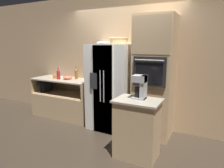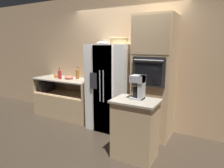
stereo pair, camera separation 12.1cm
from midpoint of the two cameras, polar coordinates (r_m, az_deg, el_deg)
ground_plane at (r=4.32m, az=2.03°, el=-12.49°), size 20.00×20.00×0.00m
wall_back at (r=4.33m, az=4.70°, el=6.78°), size 12.00×0.06×2.80m
counter_left at (r=5.04m, az=-12.59°, el=-5.10°), size 1.54×0.64×0.93m
refrigerator at (r=4.12m, az=0.65°, el=-0.89°), size 0.87×0.75×1.74m
wall_oven at (r=3.78m, az=12.83°, el=1.69°), size 0.70×0.69×2.25m
island_counter at (r=3.17m, az=7.72°, el=-12.58°), size 0.68×0.51×0.93m
wicker_basket at (r=3.98m, az=2.93°, el=12.32°), size 0.38×0.38×0.13m
fruit_bowl at (r=4.05m, az=-1.68°, el=11.71°), size 0.26×0.26×0.06m
bottle_tall at (r=4.86m, az=-14.00°, el=2.84°), size 0.08×0.08×0.27m
bottle_short at (r=4.79m, az=-9.14°, el=3.01°), size 0.08×0.08×0.29m
mug at (r=5.02m, az=-14.99°, el=2.14°), size 0.12×0.09×0.09m
mixing_bowl at (r=4.82m, az=-11.52°, el=1.89°), size 0.20×0.20×0.08m
coffee_maker at (r=3.03m, az=8.82°, el=-0.64°), size 0.20×0.19×0.36m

